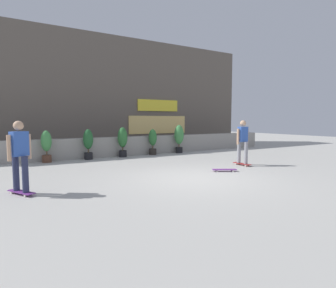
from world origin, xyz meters
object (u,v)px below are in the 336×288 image
at_px(potted_plant_3, 153,141).
at_px(potted_plant_4, 179,137).
at_px(potted_plant_0, 46,145).
at_px(potted_plant_2, 123,140).
at_px(skater_foreground, 20,154).
at_px(skater_mid_plaza, 243,140).
at_px(potted_plant_1, 88,143).
at_px(skateboard_near_camera, 224,170).

relative_size(potted_plant_3, potted_plant_4, 0.87).
distance_m(potted_plant_0, potted_plant_2, 3.26).
bearing_deg(skater_foreground, potted_plant_2, 47.95).
distance_m(potted_plant_2, skater_mid_plaza, 5.46).
relative_size(potted_plant_1, potted_plant_3, 1.04).
height_order(potted_plant_2, potted_plant_4, potted_plant_4).
bearing_deg(skateboard_near_camera, potted_plant_2, 106.07).
bearing_deg(potted_plant_0, potted_plant_1, -0.00).
xyz_separation_m(potted_plant_4, skater_mid_plaza, (-0.16, -4.59, 0.11)).
height_order(potted_plant_4, skater_foreground, skater_foreground).
distance_m(skater_mid_plaza, skateboard_near_camera, 1.80).
height_order(potted_plant_4, skater_mid_plaza, skater_mid_plaza).
relative_size(potted_plant_0, potted_plant_2, 0.94).
distance_m(potted_plant_0, skateboard_near_camera, 7.08).
relative_size(potted_plant_2, potted_plant_3, 1.09).
relative_size(potted_plant_1, potted_plant_4, 0.91).
distance_m(potted_plant_0, skater_mid_plaza, 7.72).
relative_size(potted_plant_3, skater_mid_plaza, 0.74).
height_order(potted_plant_1, skateboard_near_camera, potted_plant_1).
bearing_deg(potted_plant_1, potted_plant_4, 0.00).
bearing_deg(potted_plant_3, potted_plant_1, 180.00).
relative_size(potted_plant_3, skateboard_near_camera, 1.58).
xyz_separation_m(potted_plant_4, skateboard_near_camera, (-1.61, -5.21, -0.77)).
xyz_separation_m(potted_plant_4, skater_foreground, (-7.61, -4.99, 0.11)).
bearing_deg(potted_plant_2, skateboard_near_camera, -73.93).
bearing_deg(skateboard_near_camera, potted_plant_4, 72.83).
distance_m(potted_plant_1, potted_plant_4, 4.69).
distance_m(potted_plant_3, skateboard_near_camera, 5.25).
height_order(potted_plant_1, skater_mid_plaza, skater_mid_plaza).
distance_m(potted_plant_2, skateboard_near_camera, 5.47).
xyz_separation_m(skater_foreground, skateboard_near_camera, (6.00, -0.22, -0.88)).
distance_m(potted_plant_2, potted_plant_4, 3.11).
distance_m(potted_plant_0, skater_foreground, 5.14).
distance_m(potted_plant_1, potted_plant_3, 3.15).
relative_size(potted_plant_1, skateboard_near_camera, 1.65).
relative_size(potted_plant_4, skater_mid_plaza, 0.85).
xyz_separation_m(potted_plant_2, potted_plant_3, (1.57, 0.00, -0.09)).
bearing_deg(potted_plant_4, skater_foreground, -146.75).
height_order(potted_plant_2, skater_mid_plaza, skater_mid_plaza).
bearing_deg(skateboard_near_camera, potted_plant_3, 89.23).
bearing_deg(potted_plant_3, potted_plant_2, 180.00).
height_order(potted_plant_0, potted_plant_1, potted_plant_1).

